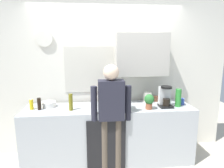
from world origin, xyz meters
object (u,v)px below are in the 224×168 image
object	(u,v)px
cup_yellow_cup	(165,99)
potted_plant	(149,101)
bottle_green_wine	(125,99)
mixing_bowl	(49,104)
coffee_maker	(165,97)
bottle_clear_soda	(178,98)
cup_terracotta_mug	(156,99)
storage_canister	(148,97)
dish_soap	(31,104)
bottle_red_vinegar	(103,97)
person_at_sink	(111,110)
bottle_olive_oil	(71,102)
cup_blue_mug	(182,101)
bottle_dark_sauce	(39,104)

from	to	relation	value
cup_yellow_cup	potted_plant	xyz separation A→B (m)	(-0.40, -0.39, 0.09)
bottle_green_wine	mixing_bowl	xyz separation A→B (m)	(-1.17, 0.23, -0.11)
coffee_maker	bottle_clear_soda	size ratio (longest dim) A/B	1.18
cup_terracotta_mug	storage_canister	size ratio (longest dim) A/B	0.54
coffee_maker	cup_terracotta_mug	size ratio (longest dim) A/B	3.59
bottle_green_wine	dish_soap	distance (m)	1.41
bottle_red_vinegar	person_at_sink	bearing A→B (deg)	-80.85
cup_yellow_cup	person_at_sink	size ratio (longest dim) A/B	0.05
cup_terracotta_mug	dish_soap	world-z (taller)	dish_soap
bottle_red_vinegar	bottle_olive_oil	size ratio (longest dim) A/B	0.88
bottle_green_wine	bottle_olive_oil	distance (m)	0.81
bottle_red_vinegar	cup_yellow_cup	distance (m)	1.07
dish_soap	storage_canister	size ratio (longest dim) A/B	1.06
potted_plant	person_at_sink	xyz separation A→B (m)	(-0.59, -0.13, -0.09)
bottle_green_wine	cup_yellow_cup	bearing A→B (deg)	24.35
cup_yellow_cup	person_at_sink	world-z (taller)	person_at_sink
cup_yellow_cup	potted_plant	size ratio (longest dim) A/B	0.37
dish_soap	bottle_red_vinegar	bearing A→B (deg)	10.71
cup_yellow_cup	storage_canister	distance (m)	0.32
cup_terracotta_mug	bottle_red_vinegar	bearing A→B (deg)	-178.95
bottle_clear_soda	person_at_sink	bearing A→B (deg)	-168.73
coffee_maker	bottle_red_vinegar	bearing A→B (deg)	163.56
bottle_green_wine	person_at_sink	size ratio (longest dim) A/B	0.19
bottle_clear_soda	cup_yellow_cup	size ratio (longest dim) A/B	3.29
bottle_red_vinegar	person_at_sink	size ratio (longest dim) A/B	0.14
bottle_green_wine	cup_terracotta_mug	world-z (taller)	bottle_green_wine
person_at_sink	bottle_clear_soda	bearing A→B (deg)	15.74
coffee_maker	dish_soap	xyz separation A→B (m)	(-2.04, 0.08, -0.07)
cup_blue_mug	dish_soap	distance (m)	2.35
bottle_olive_oil	cup_yellow_cup	distance (m)	1.60
bottle_red_vinegar	cup_yellow_cup	bearing A→B (deg)	0.47
storage_canister	person_at_sink	distance (m)	0.83
cup_terracotta_mug	potted_plant	size ratio (longest dim) A/B	0.40
bottle_dark_sauce	potted_plant	world-z (taller)	potted_plant
potted_plant	mixing_bowl	bearing A→B (deg)	169.48
bottle_green_wine	dish_soap	world-z (taller)	bottle_green_wine
cup_blue_mug	coffee_maker	bearing A→B (deg)	-167.01
mixing_bowl	potted_plant	world-z (taller)	potted_plant
bottle_clear_soda	coffee_maker	bearing A→B (deg)	174.30
bottle_green_wine	potted_plant	bearing A→B (deg)	-7.91
potted_plant	bottle_dark_sauce	bearing A→B (deg)	174.63
bottle_olive_oil	bottle_green_wine	bearing A→B (deg)	-1.78
mixing_bowl	person_at_sink	world-z (taller)	person_at_sink
bottle_dark_sauce	bottle_olive_oil	bearing A→B (deg)	-9.52
cup_terracotta_mug	bottle_clear_soda	bearing A→B (deg)	-52.11
bottle_clear_soda	dish_soap	distance (m)	2.25
dish_soap	potted_plant	bearing A→B (deg)	-5.80
cup_blue_mug	cup_terracotta_mug	bearing A→B (deg)	147.17
bottle_olive_oil	mixing_bowl	size ratio (longest dim) A/B	1.14
cup_yellow_cup	mixing_bowl	distance (m)	1.93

